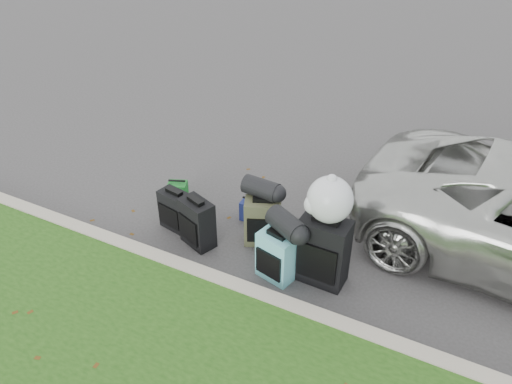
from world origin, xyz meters
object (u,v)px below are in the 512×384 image
at_px(tote_green, 178,192).
at_px(suitcase_olive, 263,221).
at_px(suitcase_large_black_left, 197,223).
at_px(suitcase_teal, 276,257).
at_px(suitcase_large_black_right, 323,251).
at_px(suitcase_small_black, 176,210).
at_px(tote_navy, 251,210).

bearing_deg(tote_green, suitcase_olive, -32.83).
distance_m(suitcase_large_black_left, tote_green, 1.04).
height_order(suitcase_teal, suitcase_large_black_right, suitcase_large_black_right).
height_order(suitcase_small_black, suitcase_large_black_right, suitcase_large_black_right).
relative_size(suitcase_large_black_left, tote_navy, 2.25).
height_order(suitcase_large_black_left, tote_navy, suitcase_large_black_left).
relative_size(suitcase_large_black_left, suitcase_olive, 1.02).
xyz_separation_m(suitcase_small_black, suitcase_teal, (1.56, -0.27, 0.03)).
relative_size(suitcase_teal, tote_navy, 2.14).
relative_size(suitcase_small_black, tote_navy, 1.92).
bearing_deg(suitcase_small_black, suitcase_teal, 1.34).
distance_m(suitcase_olive, suitcase_large_black_right, 0.97).
distance_m(suitcase_olive, suitcase_teal, 0.68).
bearing_deg(suitcase_small_black, tote_navy, 49.17).
relative_size(suitcase_small_black, suitcase_olive, 0.88).
height_order(suitcase_large_black_left, suitcase_olive, suitcase_large_black_left).
xyz_separation_m(suitcase_teal, tote_green, (-1.91, 0.79, -0.15)).
height_order(suitcase_olive, suitcase_large_black_right, suitcase_large_black_right).
height_order(suitcase_large_black_right, tote_green, suitcase_large_black_right).
relative_size(suitcase_teal, tote_green, 2.02).
distance_m(suitcase_teal, tote_navy, 1.19).
height_order(tote_green, tote_navy, tote_green).
bearing_deg(suitcase_large_black_left, tote_navy, 85.88).
xyz_separation_m(suitcase_teal, tote_navy, (-0.78, 0.88, -0.16)).
height_order(suitcase_teal, tote_green, suitcase_teal).
xyz_separation_m(suitcase_large_black_left, tote_navy, (0.35, 0.76, -0.17)).
bearing_deg(suitcase_large_black_right, suitcase_teal, -155.77).
distance_m(suitcase_small_black, suitcase_teal, 1.59).
bearing_deg(suitcase_small_black, suitcase_large_black_left, -8.58).
distance_m(suitcase_small_black, suitcase_large_black_right, 2.05).
height_order(suitcase_small_black, suitcase_large_black_left, suitcase_large_black_left).
bearing_deg(suitcase_teal, suitcase_small_black, -176.09).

